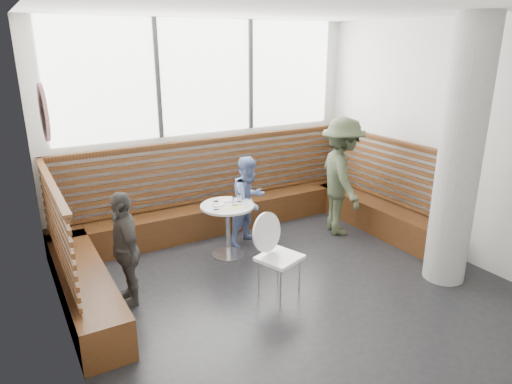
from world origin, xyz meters
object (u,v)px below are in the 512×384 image
concrete_column (460,156)px  cafe_table (228,219)px  cafe_chair (276,248)px  child_left (125,249)px  adult_man (342,177)px  child_back (249,201)px

concrete_column → cafe_table: bearing=137.3°
concrete_column → cafe_chair: size_ratio=3.22×
cafe_table → cafe_chair: bearing=-87.8°
cafe_chair → child_left: size_ratio=0.74×
cafe_chair → child_left: bearing=137.6°
cafe_chair → adult_man: 2.15m
concrete_column → child_left: concrete_column is taller
adult_man → child_left: size_ratio=1.36×
concrete_column → cafe_table: size_ratio=4.21×
cafe_chair → adult_man: (1.85, 1.05, 0.33)m
child_back → child_left: child_left is taller
adult_man → child_back: size_ratio=1.38×
cafe_chair → child_left: child_left is taller
adult_man → child_left: adult_man is taller
cafe_table → child_back: (0.47, 0.24, 0.12)m
concrete_column → cafe_table: 3.05m
cafe_table → cafe_chair: cafe_chair is taller
concrete_column → cafe_chair: concrete_column is taller
concrete_column → child_left: 4.02m
child_left → cafe_table: bearing=108.0°
child_back → adult_man: bearing=-35.4°
adult_man → child_back: bearing=96.3°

